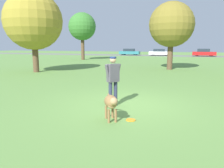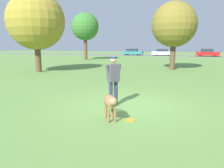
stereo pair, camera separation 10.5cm
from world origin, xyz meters
TOP-DOWN VIEW (x-y plane):
  - ground_plane at (0.00, 0.00)m, footprint 120.00×120.00m
  - far_road_strip at (0.00, 36.69)m, footprint 120.00×6.00m
  - person at (-0.33, -0.23)m, footprint 0.45×0.59m
  - dog at (0.09, -1.68)m, footprint 0.63×0.90m
  - frisbee at (0.60, -1.47)m, footprint 0.27×0.27m
  - tree_far_left at (-11.76, 21.02)m, footprint 3.78×3.78m
  - tree_near_left at (-8.95, 6.97)m, footprint 4.31×4.31m
  - tree_mid_center at (0.74, 12.07)m, footprint 3.71×3.71m
  - parked_car_teal at (-8.90, 36.84)m, footprint 4.13×1.90m
  - parked_car_white at (-2.82, 36.90)m, footprint 4.22×1.89m
  - parked_car_red at (5.21, 36.44)m, footprint 4.08×1.89m

SIDE VIEW (x-z plane):
  - ground_plane at x=0.00m, z-range 0.00..0.00m
  - far_road_strip at x=0.00m, z-range 0.00..0.01m
  - frisbee at x=0.60m, z-range 0.00..0.02m
  - dog at x=0.09m, z-range 0.15..0.89m
  - parked_car_white at x=-2.82m, z-range -0.01..1.28m
  - parked_car_teal at x=-8.90m, z-range -0.01..1.30m
  - parked_car_red at x=5.21m, z-range -0.02..1.36m
  - person at x=-0.33m, z-range 0.15..1.85m
  - tree_mid_center at x=0.74m, z-range 0.92..6.51m
  - tree_near_left at x=-8.95m, z-range 0.83..6.83m
  - tree_far_left at x=-11.76m, z-range 1.31..7.79m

